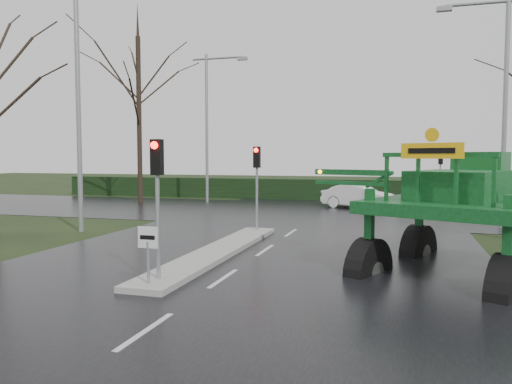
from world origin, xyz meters
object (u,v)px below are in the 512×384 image
(traffic_signal_far, at_px, (440,166))
(street_light_left_far, at_px, (211,114))
(traffic_signal_mid, at_px, (257,170))
(white_sedan, at_px, (359,209))
(street_light_left_near, at_px, (84,86))
(street_light_right, at_px, (498,90))
(crop_sprayer, at_px, (374,189))
(traffic_signal_near, at_px, (157,179))
(keep_left_sign, at_px, (148,246))

(traffic_signal_far, height_order, street_light_left_far, street_light_left_far)
(traffic_signal_far, bearing_deg, traffic_signal_mid, 58.07)
(street_light_left_far, height_order, white_sedan, street_light_left_far)
(traffic_signal_mid, distance_m, street_light_left_far, 14.68)
(street_light_left_near, relative_size, street_light_right, 1.00)
(traffic_signal_far, distance_m, crop_sprayer, 18.27)
(traffic_signal_far, bearing_deg, street_light_right, 101.95)
(traffic_signal_mid, xyz_separation_m, traffic_signal_far, (7.80, 12.52, 0.00))
(street_light_left_near, bearing_deg, street_light_right, 20.11)
(street_light_right, bearing_deg, crop_sprayer, -114.67)
(traffic_signal_far, xyz_separation_m, street_light_left_far, (-14.69, -0.01, 3.40))
(traffic_signal_mid, height_order, white_sedan, traffic_signal_mid)
(street_light_left_far, distance_m, white_sedan, 11.75)
(traffic_signal_near, bearing_deg, crop_sprayer, 31.35)
(keep_left_sign, height_order, traffic_signal_mid, traffic_signal_mid)
(street_light_left_near, xyz_separation_m, street_light_right, (16.39, 6.00, 0.00))
(keep_left_sign, relative_size, street_light_left_near, 0.14)
(keep_left_sign, distance_m, crop_sprayer, 6.11)
(traffic_signal_mid, bearing_deg, crop_sprayer, -48.48)
(keep_left_sign, xyz_separation_m, traffic_signal_near, (0.00, 0.49, 1.53))
(traffic_signal_far, xyz_separation_m, crop_sprayer, (-2.91, -18.04, -0.35))
(street_light_right, distance_m, crop_sprayer, 11.66)
(traffic_signal_far, xyz_separation_m, white_sedan, (-4.67, -1.30, -2.59))
(traffic_signal_near, distance_m, crop_sprayer, 5.74)
(traffic_signal_near, height_order, crop_sprayer, crop_sprayer)
(traffic_signal_near, relative_size, street_light_right, 0.35)
(street_light_left_near, bearing_deg, street_light_left_far, 90.00)
(street_light_left_near, height_order, crop_sprayer, street_light_left_near)
(white_sedan, bearing_deg, keep_left_sign, -169.18)
(keep_left_sign, bearing_deg, street_light_right, 54.88)
(street_light_left_near, distance_m, crop_sprayer, 13.00)
(white_sedan, bearing_deg, street_light_left_near, 161.36)
(street_light_left_far, bearing_deg, white_sedan, -7.33)
(traffic_signal_mid, height_order, street_light_left_far, street_light_left_far)
(keep_left_sign, relative_size, street_light_left_far, 0.14)
(white_sedan, bearing_deg, street_light_right, -116.88)
(traffic_signal_far, relative_size, crop_sprayer, 0.45)
(traffic_signal_near, relative_size, traffic_signal_mid, 1.00)
(keep_left_sign, xyz_separation_m, street_light_right, (9.49, 13.50, 4.93))
(keep_left_sign, xyz_separation_m, traffic_signal_far, (7.80, 21.51, 1.53))
(traffic_signal_mid, bearing_deg, white_sedan, 74.42)
(keep_left_sign, height_order, white_sedan, keep_left_sign)
(traffic_signal_near, bearing_deg, street_light_left_near, 134.53)
(traffic_signal_mid, xyz_separation_m, street_light_right, (9.49, 4.51, 3.40))
(traffic_signal_mid, xyz_separation_m, street_light_left_far, (-6.89, 12.51, 3.40))
(crop_sprayer, relative_size, white_sedan, 1.78)
(keep_left_sign, height_order, street_light_left_near, street_light_left_near)
(street_light_right, height_order, white_sedan, street_light_right)
(street_light_right, relative_size, street_light_left_far, 1.00)
(keep_left_sign, distance_m, traffic_signal_near, 1.61)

